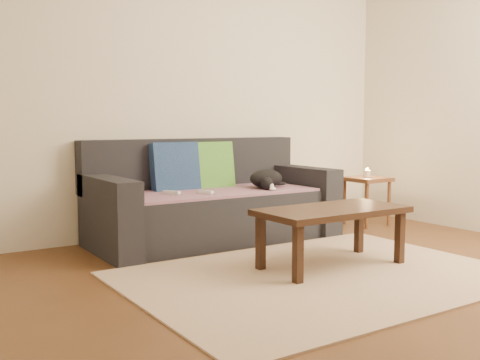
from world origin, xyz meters
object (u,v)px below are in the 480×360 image
object	(u,v)px
wii_remote_a	(171,193)
coffee_table	(332,215)
sofa	(212,204)
side_table	(367,186)
cat	(266,179)
wii_remote_b	(205,192)

from	to	relation	value
wii_remote_a	coffee_table	bearing A→B (deg)	-178.83
sofa	side_table	size ratio (longest dim) A/B	4.40
cat	wii_remote_a	bearing A→B (deg)	153.93
wii_remote_a	cat	bearing A→B (deg)	-122.00
side_table	wii_remote_a	bearing A→B (deg)	177.21
wii_remote_a	wii_remote_b	xyz separation A→B (m)	(0.24, -0.12, 0.00)
wii_remote_b	sofa	bearing A→B (deg)	-58.34
wii_remote_a	side_table	world-z (taller)	side_table
cat	wii_remote_b	distance (m)	0.66
wii_remote_b	coffee_table	world-z (taller)	wii_remote_b
sofa	wii_remote_a	distance (m)	0.49
wii_remote_b	coffee_table	distance (m)	1.12
side_table	coffee_table	xyz separation A→B (m)	(-1.42, -1.05, -0.02)
wii_remote_a	side_table	bearing A→B (deg)	-121.68
cat	wii_remote_a	world-z (taller)	cat
cat	wii_remote_a	size ratio (longest dim) A/B	2.63
sofa	side_table	world-z (taller)	sofa
sofa	wii_remote_b	bearing A→B (deg)	-129.44
wii_remote_b	coffee_table	bearing A→B (deg)	-176.70
side_table	coffee_table	size ratio (longest dim) A/B	0.45
sofa	cat	world-z (taller)	sofa
wii_remote_b	cat	bearing A→B (deg)	-102.96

